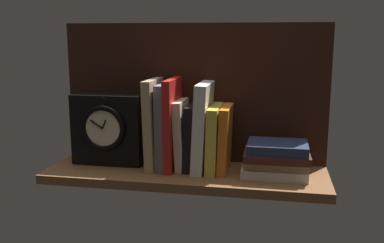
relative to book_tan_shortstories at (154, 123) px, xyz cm
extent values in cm
cube|color=brown|center=(9.95, -2.76, -14.06)|extent=(79.70, 24.50, 2.50)
cube|color=black|center=(9.95, 8.89, 7.97)|extent=(79.70, 1.20, 41.57)
cube|color=tan|center=(0.00, 0.00, 0.00)|extent=(3.14, 15.11, 25.68)
cube|color=gray|center=(2.91, 0.00, -0.63)|extent=(2.71, 12.28, 24.37)
cube|color=red|center=(5.65, 0.00, 0.13)|extent=(2.43, 16.43, 25.92)
cube|color=beige|center=(8.25, 0.00, -2.92)|extent=(3.30, 12.48, 19.89)
cube|color=black|center=(11.08, 0.00, -3.57)|extent=(3.29, 12.64, 18.57)
cube|color=silver|center=(14.35, 0.00, -0.38)|extent=(4.41, 16.57, 25.00)
cube|color=gold|center=(17.77, 0.00, -3.59)|extent=(3.36, 15.92, 18.52)
cube|color=orange|center=(20.81, 0.00, -3.58)|extent=(3.07, 14.63, 18.52)
cube|color=black|center=(-14.23, -0.76, -2.35)|extent=(20.93, 5.33, 20.93)
torus|color=black|center=(-14.23, -3.82, -1.19)|extent=(13.59, 1.67, 13.59)
cylinder|color=beige|center=(-14.23, -3.82, -1.19)|extent=(10.97, 0.60, 10.97)
cube|color=black|center=(-13.68, -4.32, 0.03)|extent=(1.36, 0.30, 2.57)
cube|color=black|center=(-16.01, -4.32, 0.00)|extent=(3.74, 0.30, 2.63)
torus|color=black|center=(-14.23, -3.42, 6.60)|extent=(2.44, 0.44, 2.44)
cube|color=beige|center=(34.82, -2.06, -11.48)|extent=(17.70, 13.41, 2.66)
cube|color=#9E8966|center=(35.25, -2.88, -9.09)|extent=(17.74, 11.63, 2.14)
cube|color=#471E19|center=(35.29, -2.53, -7.01)|extent=(17.86, 13.62, 2.01)
cube|color=#232D4C|center=(35.43, -2.93, -4.68)|extent=(16.15, 12.52, 2.66)
camera|label=1|loc=(34.20, -120.06, 25.36)|focal=40.89mm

